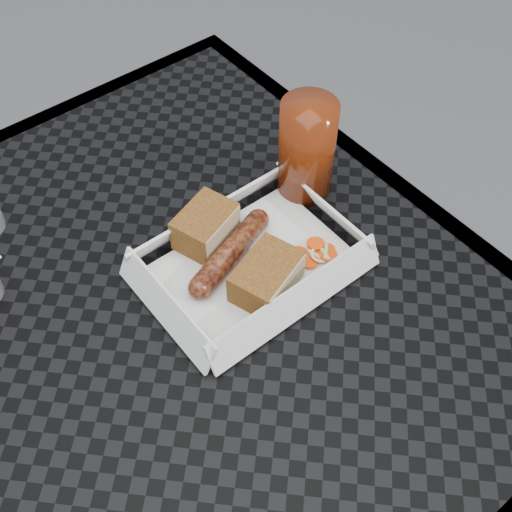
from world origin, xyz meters
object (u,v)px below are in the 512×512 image
(food_tray, at_px, (251,265))
(drink_glass, at_px, (307,149))
(bratwurst, at_px, (230,253))
(patio_table, at_px, (146,360))

(food_tray, height_order, drink_glass, drink_glass)
(bratwurst, xyz_separation_m, drink_glass, (0.15, 0.04, 0.05))
(food_tray, xyz_separation_m, bratwurst, (-0.01, 0.02, 0.02))
(drink_glass, bearing_deg, patio_table, -170.88)
(patio_table, height_order, bratwurst, bratwurst)
(food_tray, distance_m, bratwurst, 0.03)
(patio_table, bearing_deg, bratwurst, 3.11)
(food_tray, bearing_deg, bratwurst, 125.71)
(bratwurst, bearing_deg, drink_glass, 14.41)
(food_tray, bearing_deg, patio_table, 175.05)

